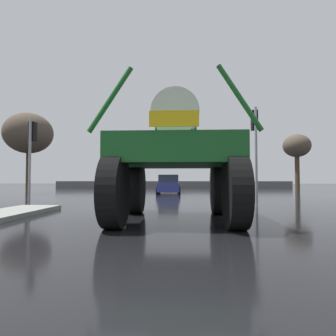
% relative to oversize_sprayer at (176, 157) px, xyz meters
% --- Properties ---
extents(ground_plane, '(120.00, 120.00, 0.00)m').
position_rel_oversize_sprayer_xyz_m(ground_plane, '(-1.08, 12.13, -1.78)').
color(ground_plane, black).
extents(oversize_sprayer, '(4.07, 4.93, 3.80)m').
position_rel_oversize_sprayer_xyz_m(oversize_sprayer, '(0.00, 0.00, 0.00)').
color(oversize_sprayer, black).
rests_on(oversize_sprayer, ground).
extents(sedan_ahead, '(1.93, 4.12, 1.52)m').
position_rel_oversize_sprayer_xyz_m(sedan_ahead, '(-0.86, 15.34, -1.07)').
color(sedan_ahead, navy).
rests_on(sedan_ahead, ground).
extents(traffic_signal_near_left, '(0.24, 0.54, 3.78)m').
position_rel_oversize_sprayer_xyz_m(traffic_signal_near_left, '(-6.38, 4.03, 0.97)').
color(traffic_signal_near_left, gray).
rests_on(traffic_signal_near_left, ground).
extents(traffic_signal_near_right, '(0.24, 0.54, 4.19)m').
position_rel_oversize_sprayer_xyz_m(traffic_signal_near_right, '(3.27, 4.03, 1.27)').
color(traffic_signal_near_right, gray).
rests_on(traffic_signal_near_right, ground).
extents(bare_tree_left, '(3.99, 3.99, 6.74)m').
position_rel_oversize_sprayer_xyz_m(bare_tree_left, '(-12.71, 15.42, 3.24)').
color(bare_tree_left, '#473828').
rests_on(bare_tree_left, ground).
extents(bare_tree_right, '(2.50, 2.50, 5.36)m').
position_rel_oversize_sprayer_xyz_m(bare_tree_right, '(10.96, 19.15, 2.41)').
color(bare_tree_right, '#473828').
rests_on(bare_tree_right, ground).
extents(roadside_barrier, '(32.24, 0.24, 0.90)m').
position_rel_oversize_sprayer_xyz_m(roadside_barrier, '(-1.08, 31.26, -1.33)').
color(roadside_barrier, '#59595B').
rests_on(roadside_barrier, ground).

